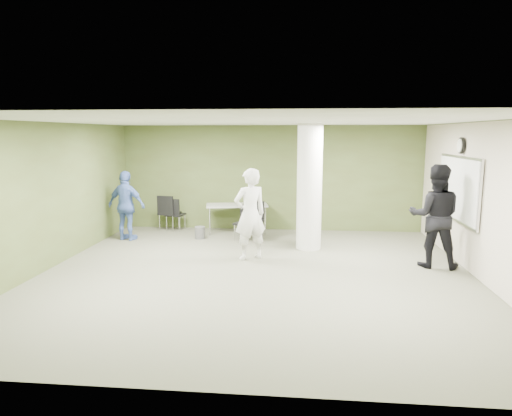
# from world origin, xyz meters

# --- Properties ---
(floor) EXTENTS (8.00, 8.00, 0.00)m
(floor) POSITION_xyz_m (0.00, 0.00, 0.00)
(floor) COLOR #535341
(floor) RESTS_ON ground
(ceiling) EXTENTS (8.00, 8.00, 0.00)m
(ceiling) POSITION_xyz_m (0.00, 0.00, 2.80)
(ceiling) COLOR white
(ceiling) RESTS_ON wall_back
(wall_back) EXTENTS (8.00, 2.80, 0.02)m
(wall_back) POSITION_xyz_m (0.00, 4.00, 1.40)
(wall_back) COLOR #475025
(wall_back) RESTS_ON floor
(wall_left) EXTENTS (0.02, 8.00, 2.80)m
(wall_left) POSITION_xyz_m (-4.00, 0.00, 1.40)
(wall_left) COLOR #475025
(wall_left) RESTS_ON floor
(wall_right_cream) EXTENTS (0.02, 8.00, 2.80)m
(wall_right_cream) POSITION_xyz_m (4.00, 0.00, 1.40)
(wall_right_cream) COLOR #C0B39F
(wall_right_cream) RESTS_ON floor
(column) EXTENTS (0.56, 0.56, 2.80)m
(column) POSITION_xyz_m (1.00, 2.00, 1.40)
(column) COLOR silver
(column) RESTS_ON floor
(whiteboard) EXTENTS (0.05, 2.30, 1.30)m
(whiteboard) POSITION_xyz_m (3.92, 1.20, 1.50)
(whiteboard) COLOR silver
(whiteboard) RESTS_ON wall_right_cream
(wall_clock) EXTENTS (0.06, 0.32, 0.32)m
(wall_clock) POSITION_xyz_m (3.92, 1.20, 2.35)
(wall_clock) COLOR black
(wall_clock) RESTS_ON wall_right_cream
(folding_table) EXTENTS (1.69, 0.98, 1.00)m
(folding_table) POSITION_xyz_m (-0.83, 3.49, 0.70)
(folding_table) COLOR #969691
(folding_table) RESTS_ON floor
(wastebasket) EXTENTS (0.26, 0.26, 0.30)m
(wastebasket) POSITION_xyz_m (-1.67, 2.72, 0.15)
(wastebasket) COLOR #4C4C4C
(wastebasket) RESTS_ON floor
(chair_back_left) EXTENTS (0.57, 0.57, 0.96)m
(chair_back_left) POSITION_xyz_m (-2.71, 3.51, 0.56)
(chair_back_left) COLOR black
(chair_back_left) RESTS_ON floor
(chair_back_right) EXTENTS (0.51, 0.51, 0.88)m
(chair_back_right) POSITION_xyz_m (-2.54, 3.53, 0.51)
(chair_back_right) COLOR black
(chair_back_right) RESTS_ON floor
(chair_table_left) EXTENTS (0.54, 0.54, 0.84)m
(chair_table_left) POSITION_xyz_m (-0.53, 2.75, 0.49)
(chair_table_left) COLOR black
(chair_table_left) RESTS_ON floor
(chair_table_right) EXTENTS (0.53, 0.53, 0.94)m
(chair_table_right) POSITION_xyz_m (-0.32, 2.78, 0.55)
(chair_table_right) COLOR black
(chair_table_right) RESTS_ON floor
(woman_white) EXTENTS (0.82, 0.74, 1.89)m
(woman_white) POSITION_xyz_m (-0.22, 0.98, 0.95)
(woman_white) COLOR silver
(woman_white) RESTS_ON floor
(man_black) EXTENTS (1.10, 0.93, 2.01)m
(man_black) POSITION_xyz_m (3.40, 0.80, 1.00)
(man_black) COLOR black
(man_black) RESTS_ON floor
(man_blue) EXTENTS (1.06, 0.64, 1.70)m
(man_blue) POSITION_xyz_m (-3.40, 2.40, 0.85)
(man_blue) COLOR #425FA4
(man_blue) RESTS_ON floor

